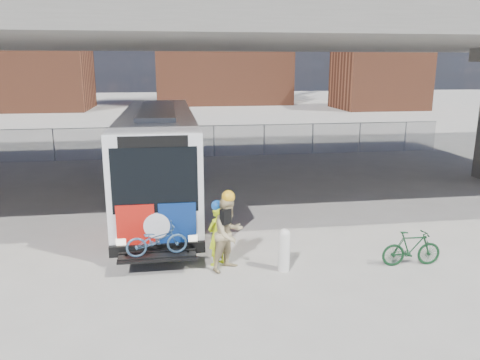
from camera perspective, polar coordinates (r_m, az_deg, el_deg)
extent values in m
plane|color=#9E9991|center=(16.08, -2.55, -5.26)|extent=(160.00, 160.00, 0.00)
cube|color=silver|center=(18.33, -9.84, 3.24)|extent=(2.55, 12.00, 3.20)
cube|color=black|center=(18.72, -9.90, 5.44)|extent=(2.61, 11.00, 1.28)
cube|color=black|center=(12.43, -10.35, 0.00)|extent=(2.24, 0.12, 1.76)
cube|color=black|center=(12.23, -10.55, 4.66)|extent=(1.78, 0.12, 0.30)
cube|color=black|center=(12.91, -9.99, -8.25)|extent=(2.55, 0.20, 0.30)
cube|color=#B8150E|center=(12.75, -12.60, -5.56)|extent=(1.00, 0.08, 1.20)
cube|color=navy|center=(12.71, -7.63, -5.40)|extent=(1.00, 0.08, 1.20)
cylinder|color=silver|center=(12.70, -10.12, -5.52)|extent=(0.70, 0.06, 0.70)
cube|color=gray|center=(18.11, -10.06, 8.44)|extent=(1.28, 7.20, 0.14)
cube|color=black|center=(12.45, -10.04, -9.11)|extent=(2.00, 0.70, 0.06)
cylinder|color=black|center=(14.52, -14.46, -5.75)|extent=(0.30, 1.00, 1.00)
cylinder|color=black|center=(14.45, -5.28, -5.45)|extent=(0.30, 1.00, 1.00)
cylinder|color=black|center=(22.79, -12.43, 1.46)|extent=(0.30, 1.00, 1.00)
cylinder|color=black|center=(22.74, -6.61, 1.67)|extent=(0.30, 1.00, 1.00)
cube|color=#B8150E|center=(14.87, -15.00, -2.09)|extent=(0.06, 2.60, 1.70)
cube|color=navy|center=(16.41, -14.43, -0.57)|extent=(0.06, 1.40, 1.70)
cube|color=#B8150E|center=(14.79, -4.91, -1.74)|extent=(0.06, 2.60, 1.70)
cube|color=navy|center=(16.34, -5.29, -0.24)|extent=(0.06, 1.40, 1.70)
imported|color=#395C7F|center=(12.29, -10.12, -7.22)|extent=(1.63, 0.76, 0.82)
cube|color=#605E59|center=(19.24, -4.13, 18.25)|extent=(40.00, 16.00, 1.50)
cube|color=#605E59|center=(19.32, -4.17, 20.62)|extent=(40.00, 0.60, 0.80)
cylinder|color=gray|center=(28.20, -21.75, 3.97)|extent=(0.06, 0.06, 1.80)
cylinder|color=gray|center=(27.57, -13.62, 4.36)|extent=(0.06, 0.06, 1.80)
cylinder|color=gray|center=(27.51, -5.27, 4.67)|extent=(0.06, 0.06, 1.80)
cylinder|color=gray|center=(28.02, 2.95, 4.88)|extent=(0.06, 0.06, 1.80)
cylinder|color=gray|center=(29.09, 10.72, 4.99)|extent=(0.06, 0.06, 1.80)
cylinder|color=gray|center=(30.64, 17.83, 5.01)|extent=(0.06, 0.06, 1.80)
plane|color=gray|center=(27.51, -5.27, 4.67)|extent=(30.00, 0.00, 30.00)
cube|color=gray|center=(27.38, -5.31, 6.57)|extent=(30.00, 0.05, 0.04)
cube|color=brown|center=(62.32, -24.54, 12.41)|extent=(14.00, 10.00, 10.00)
cube|color=brown|center=(67.54, -2.28, 14.47)|extent=(18.00, 12.00, 12.00)
cube|color=brown|center=(60.77, 16.62, 12.11)|extent=(10.00, 8.00, 8.00)
cylinder|color=brown|center=(72.19, 4.10, 19.58)|extent=(2.20, 2.20, 25.00)
cylinder|color=white|center=(12.40, 5.39, -8.79)|extent=(0.30, 0.30, 1.00)
sphere|color=white|center=(12.22, 5.44, -6.61)|extent=(0.30, 0.30, 0.30)
imported|color=#D2F319|center=(12.59, -2.82, -6.81)|extent=(0.72, 0.68, 1.65)
sphere|color=blue|center=(12.32, -2.87, -3.14)|extent=(0.29, 0.29, 0.29)
imported|color=tan|center=(12.27, -1.40, -6.57)|extent=(1.21, 1.18, 1.97)
sphere|color=#F2AB19|center=(11.95, -1.43, -2.06)|extent=(0.34, 0.34, 0.34)
cube|color=black|center=(11.93, -1.76, -4.46)|extent=(0.32, 0.30, 0.40)
imported|color=#12391C|center=(13.46, 20.18, -7.83)|extent=(1.64, 0.53, 0.98)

